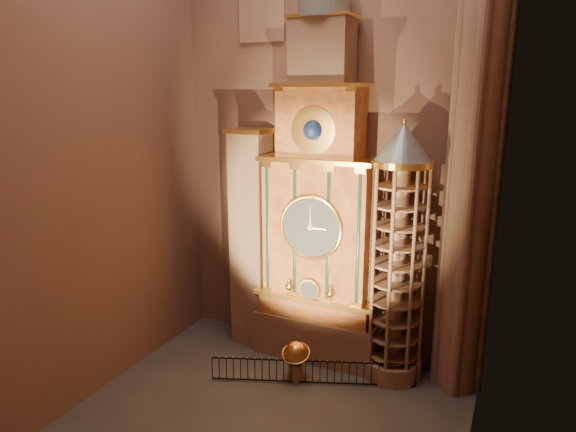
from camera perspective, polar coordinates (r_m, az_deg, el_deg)
The scene contains 10 objects.
floor at distance 20.73m, azimuth -2.13°, elevation -21.10°, with size 14.00×14.00×0.00m, color #383330.
wall_back at distance 22.49m, azimuth 4.70°, elevation 11.60°, with size 22.00×22.00×0.00m, color brown.
wall_left at distance 21.14m, azimuth -19.90°, elevation 10.69°, with size 22.00×22.00×0.00m, color brown.
wall_right at distance 15.13m, azimuth 22.17°, elevation 9.53°, with size 22.00×22.00×0.00m, color brown.
astronomical_clock at distance 22.13m, azimuth 3.55°, elevation 0.27°, with size 5.60×2.41×16.70m.
portrait_tower at distance 23.94m, azimuth -4.10°, elevation -2.47°, with size 1.80×1.60×10.20m.
stair_turret at distance 21.30m, azimuth 12.05°, elevation -4.52°, with size 2.50×2.50×10.80m.
gothic_pier at distance 20.17m, azimuth 20.41°, elevation 10.54°, with size 2.04×2.04×22.00m.
celestial_globe at distance 22.14m, azimuth 0.88°, elevation -15.44°, with size 1.32×1.26×1.73m.
iron_railing at distance 22.12m, azimuth 2.76°, elevation -16.93°, with size 7.87×3.05×1.02m.
Camera 1 is at (7.79, -15.08, 11.89)m, focal length 32.00 mm.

